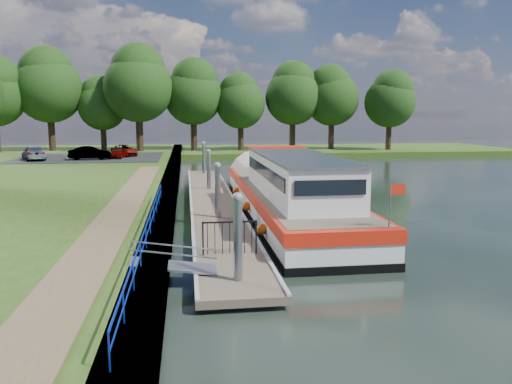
{
  "coord_description": "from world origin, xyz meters",
  "views": [
    {
      "loc": [
        -1.39,
        -14.14,
        5.08
      ],
      "look_at": [
        1.9,
        9.36,
        1.4
      ],
      "focal_mm": 35.0,
      "sensor_mm": 36.0,
      "label": 1
    }
  ],
  "objects": [
    {
      "name": "footpath",
      "position": [
        -4.4,
        8.0,
        0.8
      ],
      "size": [
        1.6,
        40.0,
        0.05
      ],
      "primitive_type": "cube",
      "color": "brown",
      "rests_on": "riverbank"
    },
    {
      "name": "ground",
      "position": [
        0.0,
        0.0,
        0.0
      ],
      "size": [
        160.0,
        160.0,
        0.0
      ],
      "primitive_type": "plane",
      "color": "black",
      "rests_on": "ground"
    },
    {
      "name": "car_a",
      "position": [
        -8.06,
        36.67,
        1.38
      ],
      "size": [
        1.87,
        3.39,
        1.09
      ],
      "primitive_type": "imported",
      "rotation": [
        0.0,
        0.0,
        -0.19
      ],
      "color": "#999999",
      "rests_on": "carpark"
    },
    {
      "name": "horizon_trees",
      "position": [
        -1.61,
        48.68,
        7.95
      ],
      "size": [
        54.38,
        10.03,
        12.87
      ],
      "color": "#332316",
      "rests_on": "ground"
    },
    {
      "name": "blue_fence",
      "position": [
        -2.75,
        3.0,
        1.31
      ],
      "size": [
        0.04,
        18.04,
        0.72
      ],
      "color": "#0C2DBF",
      "rests_on": "riverbank"
    },
    {
      "name": "pontoon",
      "position": [
        0.0,
        13.0,
        0.18
      ],
      "size": [
        2.5,
        30.0,
        0.56
      ],
      "color": "brown",
      "rests_on": "ground"
    },
    {
      "name": "bank_edge",
      "position": [
        -2.55,
        15.0,
        0.39
      ],
      "size": [
        1.1,
        90.0,
        0.78
      ],
      "primitive_type": "cube",
      "color": "#473D2D",
      "rests_on": "ground"
    },
    {
      "name": "car_d",
      "position": [
        -7.81,
        39.38,
        1.4
      ],
      "size": [
        3.38,
        4.5,
        1.14
      ],
      "primitive_type": "imported",
      "rotation": [
        0.0,
        0.0,
        0.42
      ],
      "color": "#999999",
      "rests_on": "carpark"
    },
    {
      "name": "barge",
      "position": [
        3.6,
        11.1,
        1.09
      ],
      "size": [
        4.36,
        21.15,
        4.78
      ],
      "color": "black",
      "rests_on": "ground"
    },
    {
      "name": "car_c",
      "position": [
        -15.71,
        35.55,
        1.48
      ],
      "size": [
        3.4,
        4.83,
        1.3
      ],
      "primitive_type": "imported",
      "rotation": [
        0.0,
        0.0,
        3.54
      ],
      "color": "#999999",
      "rests_on": "carpark"
    },
    {
      "name": "car_b",
      "position": [
        -10.53,
        35.2,
        1.47
      ],
      "size": [
        3.87,
        1.46,
        1.26
      ],
      "primitive_type": "imported",
      "rotation": [
        0.0,
        0.0,
        1.6
      ],
      "color": "#999999",
      "rests_on": "carpark"
    },
    {
      "name": "gate_panel",
      "position": [
        -0.0,
        2.2,
        1.15
      ],
      "size": [
        1.85,
        0.05,
        1.15
      ],
      "color": "black",
      "rests_on": "ground"
    },
    {
      "name": "far_bank",
      "position": [
        12.0,
        52.0,
        0.3
      ],
      "size": [
        60.0,
        18.0,
        0.6
      ],
      "primitive_type": "cube",
      "color": "#2A4614",
      "rests_on": "ground"
    },
    {
      "name": "carpark",
      "position": [
        -11.0,
        38.0,
        0.81
      ],
      "size": [
        14.0,
        12.0,
        0.06
      ],
      "primitive_type": "cube",
      "color": "black",
      "rests_on": "riverbank"
    },
    {
      "name": "mooring_piles",
      "position": [
        0.0,
        13.0,
        1.28
      ],
      "size": [
        0.3,
        27.3,
        3.55
      ],
      "color": "gray",
      "rests_on": "ground"
    },
    {
      "name": "gangway",
      "position": [
        -1.85,
        0.5,
        0.63
      ],
      "size": [
        2.58,
        1.0,
        0.92
      ],
      "color": "#A5A8AD",
      "rests_on": "ground"
    }
  ]
}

